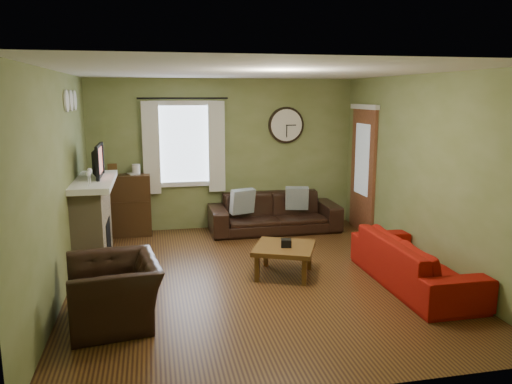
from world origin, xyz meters
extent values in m
cube|color=#492B14|center=(0.00, 0.00, 0.00)|extent=(4.60, 5.20, 0.00)
cube|color=white|center=(0.00, 0.00, 2.60)|extent=(4.60, 5.20, 0.00)
cube|color=olive|center=(-2.30, 0.00, 1.30)|extent=(0.00, 5.20, 2.60)
cube|color=olive|center=(2.30, 0.00, 1.30)|extent=(0.00, 5.20, 2.60)
cube|color=olive|center=(0.00, 2.60, 1.30)|extent=(4.60, 0.00, 2.60)
cube|color=olive|center=(0.00, -2.60, 1.30)|extent=(4.60, 0.00, 2.60)
cube|color=tan|center=(-2.10, 1.15, 0.55)|extent=(0.40, 1.40, 1.10)
cube|color=black|center=(-1.91, 1.15, 0.30)|extent=(0.04, 0.60, 0.55)
cube|color=white|center=(-2.07, 1.15, 1.14)|extent=(0.58, 1.60, 0.08)
imported|color=black|center=(-2.05, 1.30, 1.35)|extent=(0.08, 0.60, 0.35)
cube|color=#994C3F|center=(-1.97, 1.30, 1.41)|extent=(0.02, 0.62, 0.36)
cylinder|color=white|center=(-2.28, 0.80, 2.25)|extent=(0.28, 0.28, 0.03)
cylinder|color=white|center=(-2.28, 1.15, 2.25)|extent=(0.28, 0.28, 0.03)
cylinder|color=white|center=(-2.28, 1.50, 2.25)|extent=(0.28, 0.28, 0.03)
cylinder|color=black|center=(-0.70, 2.48, 2.27)|extent=(0.03, 0.03, 1.50)
cube|color=silver|center=(-1.25, 2.48, 1.45)|extent=(0.28, 0.04, 1.55)
cube|color=silver|center=(-0.15, 2.48, 1.45)|extent=(0.28, 0.04, 1.55)
cube|color=brown|center=(2.27, 1.85, 1.05)|extent=(0.05, 0.90, 2.10)
imported|color=#583918|center=(-1.63, 2.39, 0.96)|extent=(0.22, 0.26, 0.02)
imported|color=black|center=(0.79, 2.15, 0.32)|extent=(2.22, 0.87, 0.65)
cube|color=gray|center=(0.23, 2.14, 0.55)|extent=(0.44, 0.26, 0.42)
cube|color=gray|center=(1.21, 2.21, 0.55)|extent=(0.42, 0.21, 0.40)
imported|color=maroon|center=(1.88, -0.65, 0.30)|extent=(0.81, 2.06, 0.60)
imported|color=black|center=(-1.68, -0.95, 0.33)|extent=(1.04, 1.14, 0.66)
cube|color=black|center=(0.41, -0.03, 0.40)|extent=(0.16, 0.16, 0.10)
camera|label=1|loc=(-1.25, -6.00, 2.33)|focal=35.00mm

